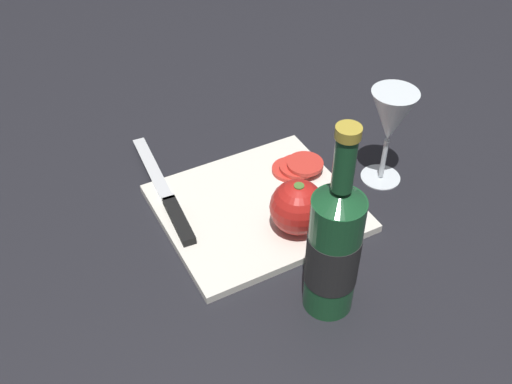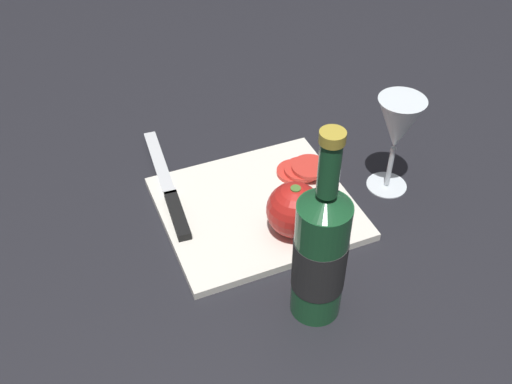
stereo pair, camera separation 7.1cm
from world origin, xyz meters
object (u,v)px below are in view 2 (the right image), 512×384
wine_bottle (319,254)px  tomato_slice_stack_near (302,169)px  whole_tomato (294,210)px  knife (173,203)px  wine_glass (398,128)px

wine_bottle → tomato_slice_stack_near: (-0.11, -0.26, -0.09)m
whole_tomato → tomato_slice_stack_near: whole_tomato is taller
wine_bottle → knife: (0.13, -0.27, -0.09)m
whole_tomato → knife: whole_tomato is taller
knife → tomato_slice_stack_near: size_ratio=3.45×
wine_bottle → knife: size_ratio=1.03×
wine_glass → knife: 0.39m
knife → tomato_slice_stack_near: bearing=-88.2°
wine_bottle → knife: bearing=-64.7°
knife → tomato_slice_stack_near: 0.24m
whole_tomato → knife: size_ratio=0.30×
wine_glass → whole_tomato: bearing=13.1°
wine_bottle → whole_tomato: size_ratio=3.45×
knife → whole_tomato: bearing=-124.7°
wine_bottle → knife: wine_bottle is taller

